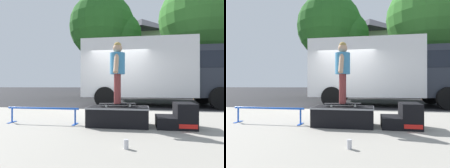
{
  "view_description": "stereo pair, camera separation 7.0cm",
  "coord_description": "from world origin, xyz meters",
  "views": [
    {
      "loc": [
        0.99,
        -7.24,
        0.98
      ],
      "look_at": [
        0.14,
        -1.8,
        1.01
      ],
      "focal_mm": 31.14,
      "sensor_mm": 36.0,
      "label": 1
    },
    {
      "loc": [
        1.05,
        -7.23,
        0.98
      ],
      "look_at": [
        0.14,
        -1.8,
        1.01
      ],
      "focal_mm": 31.14,
      "sensor_mm": 36.0,
      "label": 2
    }
  ],
  "objects": [
    {
      "name": "street_tree_main",
      "position": [
        -1.68,
        6.95,
        5.16
      ],
      "size": [
        5.33,
        4.84,
        7.74
      ],
      "color": "brown",
      "rests_on": "ground"
    },
    {
      "name": "sidewalk_slab",
      "position": [
        0.0,
        -3.0,
        0.06
      ],
      "size": [
        50.0,
        5.0,
        0.12
      ],
      "primitive_type": "cube",
      "color": "gray",
      "rests_on": "ground"
    },
    {
      "name": "kicker_ramp",
      "position": [
        1.71,
        -3.16,
        0.33
      ],
      "size": [
        0.75,
        0.64,
        0.5
      ],
      "color": "black",
      "rests_on": "sidewalk_slab"
    },
    {
      "name": "grind_rail",
      "position": [
        -1.21,
        -3.19,
        0.4
      ],
      "size": [
        1.67,
        0.28,
        0.36
      ],
      "color": "blue",
      "rests_on": "sidewalk_slab"
    },
    {
      "name": "soda_can",
      "position": [
        0.77,
        -4.63,
        0.18
      ],
      "size": [
        0.07,
        0.07,
        0.13
      ],
      "color": "silver",
      "rests_on": "sidewalk_slab"
    },
    {
      "name": "ground_plane",
      "position": [
        0.0,
        0.0,
        0.0
      ],
      "size": [
        140.0,
        140.0,
        0.0
      ],
      "primitive_type": "plane",
      "color": "black"
    },
    {
      "name": "house_behind",
      "position": [
        0.95,
        14.6,
        4.24
      ],
      "size": [
        9.54,
        8.23,
        8.4
      ],
      "color": "beige",
      "rests_on": "ground"
    },
    {
      "name": "skateboard",
      "position": [
        0.46,
        -3.11,
        0.58
      ],
      "size": [
        0.81,
        0.38,
        0.07
      ],
      "color": "black",
      "rests_on": "skate_box"
    },
    {
      "name": "street_tree_neighbour",
      "position": [
        4.97,
        6.46,
        5.21
      ],
      "size": [
        5.66,
        5.14,
        7.94
      ],
      "color": "brown",
      "rests_on": "ground"
    },
    {
      "name": "box_truck",
      "position": [
        1.76,
        2.2,
        1.7
      ],
      "size": [
        6.91,
        2.63,
        3.05
      ],
      "color": "white",
      "rests_on": "ground"
    },
    {
      "name": "skater_kid",
      "position": [
        0.46,
        -3.11,
        1.36
      ],
      "size": [
        0.32,
        0.68,
        1.32
      ],
      "color": "brown",
      "rests_on": "skateboard"
    },
    {
      "name": "skate_box",
      "position": [
        0.48,
        -3.16,
        0.33
      ],
      "size": [
        1.27,
        0.67,
        0.4
      ],
      "color": "black",
      "rests_on": "sidewalk_slab"
    }
  ]
}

